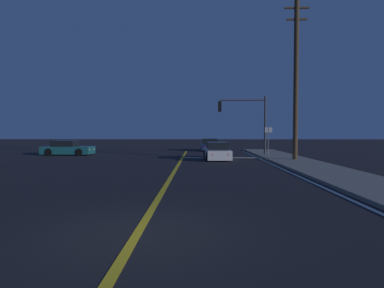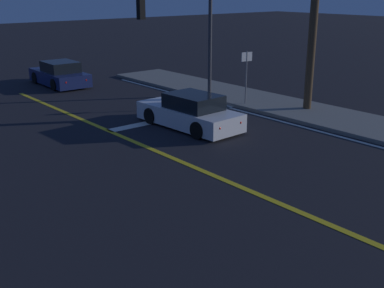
# 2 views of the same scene
# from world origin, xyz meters

# --- Properties ---
(ground_plane) EXTENTS (160.00, 160.00, 0.00)m
(ground_plane) POSITION_xyz_m (0.00, 0.00, 0.00)
(ground_plane) COLOR black
(sidewalk_right) EXTENTS (3.20, 37.93, 0.15)m
(sidewalk_right) POSITION_xyz_m (7.96, 10.54, 0.07)
(sidewalk_right) COLOR slate
(sidewalk_right) RESTS_ON ground
(lane_line_center) EXTENTS (0.20, 35.82, 0.01)m
(lane_line_center) POSITION_xyz_m (0.00, 10.54, 0.01)
(lane_line_center) COLOR gold
(lane_line_center) RESTS_ON ground
(lane_line_edge_right) EXTENTS (0.16, 35.82, 0.01)m
(lane_line_edge_right) POSITION_xyz_m (6.11, 10.54, 0.01)
(lane_line_edge_right) COLOR silver
(lane_line_edge_right) RESTS_ON ground
(stop_bar) EXTENTS (6.36, 0.50, 0.01)m
(stop_bar) POSITION_xyz_m (3.18, 19.57, 0.01)
(stop_bar) COLOR silver
(stop_bar) RESTS_ON ground
(car_mid_block_navy) EXTENTS (2.03, 4.35, 1.34)m
(car_mid_block_navy) POSITION_xyz_m (2.57, 29.22, 0.58)
(car_mid_block_navy) COLOR navy
(car_mid_block_navy) RESTS_ON ground
(car_distant_tail_white) EXTENTS (1.99, 4.56, 1.34)m
(car_distant_tail_white) POSITION_xyz_m (2.72, 18.04, 0.58)
(car_distant_tail_white) COLOR silver
(car_distant_tail_white) RESTS_ON ground
(car_following_oncoming_teal) EXTENTS (4.52, 2.04, 1.34)m
(car_following_oncoming_teal) POSITION_xyz_m (-10.67, 22.53, 0.58)
(car_following_oncoming_teal) COLOR #195960
(car_following_oncoming_teal) RESTS_ON ground
(traffic_signal_near_right) EXTENTS (4.22, 0.28, 5.28)m
(traffic_signal_near_right) POSITION_xyz_m (5.58, 21.87, 3.55)
(traffic_signal_near_right) COLOR #38383D
(traffic_signal_near_right) RESTS_ON ground
(utility_pole_right) EXTENTS (1.72, 0.34, 11.50)m
(utility_pole_right) POSITION_xyz_m (8.26, 16.67, 5.90)
(utility_pole_right) COLOR #4C3823
(utility_pole_right) RESTS_ON ground
(street_sign_corner) EXTENTS (0.56, 0.12, 2.52)m
(street_sign_corner) POSITION_xyz_m (6.86, 19.07, 1.69)
(street_sign_corner) COLOR slate
(street_sign_corner) RESTS_ON ground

